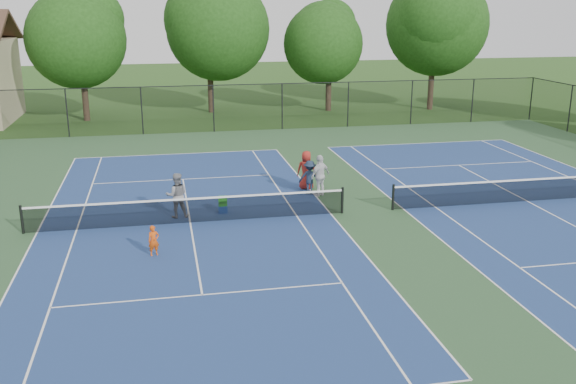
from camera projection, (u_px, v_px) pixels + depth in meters
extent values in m
plane|color=#234716|center=(367.00, 212.00, 25.51)|extent=(140.00, 140.00, 0.00)
cube|color=#2C4F2E|center=(367.00, 212.00, 25.51)|extent=(36.00, 36.00, 0.01)
cube|color=navy|center=(190.00, 223.00, 24.18)|extent=(10.97, 23.77, 0.00)
cube|color=white|center=(179.00, 154.00, 35.37)|extent=(10.97, 0.06, 0.00)
cube|color=white|center=(37.00, 232.00, 23.14)|extent=(0.06, 23.77, 0.00)
cube|color=white|center=(331.00, 214.00, 25.22)|extent=(0.06, 23.77, 0.00)
cube|color=white|center=(77.00, 230.00, 23.40)|extent=(0.06, 23.77, 0.00)
cube|color=white|center=(297.00, 216.00, 24.96)|extent=(0.06, 23.77, 0.00)
cube|color=white|center=(183.00, 179.00, 30.20)|extent=(8.23, 0.06, 0.00)
cube|color=white|center=(202.00, 295.00, 18.16)|extent=(8.23, 0.06, 0.00)
cube|color=white|center=(190.00, 223.00, 24.18)|extent=(0.06, 12.80, 0.00)
cylinder|color=black|center=(22.00, 220.00, 22.91)|extent=(0.10, 0.10, 1.07)
cylinder|color=black|center=(342.00, 200.00, 25.16)|extent=(0.10, 0.10, 1.07)
cube|color=black|center=(190.00, 211.00, 24.05)|extent=(11.90, 0.01, 0.90)
cube|color=white|center=(189.00, 199.00, 23.92)|extent=(11.90, 0.04, 0.07)
cube|color=navy|center=(527.00, 201.00, 26.83)|extent=(10.97, 23.77, 0.00)
cube|color=white|center=(417.00, 143.00, 38.02)|extent=(10.97, 0.06, 0.00)
cube|color=white|center=(403.00, 209.00, 25.79)|extent=(0.06, 23.77, 0.00)
cube|color=white|center=(435.00, 207.00, 26.05)|extent=(0.06, 23.77, 0.00)
cube|color=white|center=(459.00, 165.00, 32.86)|extent=(8.23, 0.06, 0.00)
cube|color=white|center=(527.00, 201.00, 26.83)|extent=(0.06, 12.80, 0.00)
cylinder|color=black|center=(393.00, 197.00, 25.56)|extent=(0.10, 0.10, 1.07)
cube|color=black|center=(528.00, 191.00, 26.71)|extent=(11.90, 0.01, 0.90)
cube|color=white|center=(530.00, 180.00, 26.57)|extent=(11.90, 0.04, 0.07)
cylinder|color=black|center=(67.00, 113.00, 39.47)|extent=(0.08, 0.08, 3.00)
cylinder|color=black|center=(142.00, 111.00, 40.32)|extent=(0.08, 0.08, 3.00)
cylinder|color=black|center=(213.00, 109.00, 41.18)|extent=(0.08, 0.08, 3.00)
cylinder|color=black|center=(282.00, 107.00, 42.03)|extent=(0.08, 0.08, 3.00)
cylinder|color=black|center=(348.00, 105.00, 42.88)|extent=(0.08, 0.08, 3.00)
cylinder|color=black|center=(411.00, 103.00, 43.73)|extent=(0.08, 0.08, 3.00)
cylinder|color=black|center=(472.00, 101.00, 44.59)|extent=(0.08, 0.08, 3.00)
cylinder|color=black|center=(531.00, 99.00, 45.44)|extent=(0.08, 0.08, 3.00)
cylinder|color=black|center=(570.00, 109.00, 41.20)|extent=(0.08, 0.08, 3.00)
cube|color=black|center=(282.00, 107.00, 42.03)|extent=(36.00, 0.01, 3.00)
cube|color=black|center=(282.00, 84.00, 41.61)|extent=(36.00, 0.05, 0.05)
cylinder|color=#2D2116|center=(85.00, 94.00, 45.10)|extent=(0.44, 0.44, 3.78)
sphere|color=#183B10|center=(80.00, 39.00, 44.05)|extent=(6.80, 6.80, 6.80)
sphere|color=#183B10|center=(79.00, 29.00, 43.86)|extent=(5.58, 5.58, 5.58)
sphere|color=#183B10|center=(78.00, 19.00, 43.68)|extent=(4.35, 4.35, 4.35)
cylinder|color=#2D2116|center=(211.00, 85.00, 48.64)|extent=(0.44, 0.44, 4.14)
sphere|color=#183B10|center=(209.00, 29.00, 47.47)|extent=(7.60, 7.60, 7.60)
sphere|color=#183B10|center=(208.00, 20.00, 47.30)|extent=(6.23, 6.23, 6.23)
sphere|color=#183B10|center=(208.00, 11.00, 47.12)|extent=(4.86, 4.86, 4.86)
cylinder|color=#2D2116|center=(329.00, 88.00, 49.50)|extent=(0.44, 0.44, 3.42)
sphere|color=#183B10|center=(329.00, 44.00, 48.56)|extent=(6.00, 6.00, 6.00)
sphere|color=#183B10|center=(329.00, 34.00, 48.36)|extent=(4.92, 4.92, 4.92)
sphere|color=#183B10|center=(330.00, 25.00, 48.17)|extent=(3.84, 3.84, 3.84)
cylinder|color=#2D2116|center=(431.00, 82.00, 49.95)|extent=(0.44, 0.44, 4.32)
sphere|color=#183B10|center=(435.00, 25.00, 48.74)|extent=(7.80, 7.80, 7.80)
sphere|color=#183B10|center=(435.00, 16.00, 48.57)|extent=(6.40, 6.40, 6.40)
sphere|color=#183B10|center=(436.00, 8.00, 48.40)|extent=(4.99, 4.99, 4.99)
imported|color=#D84A0E|center=(154.00, 241.00, 20.92)|extent=(0.43, 0.34, 1.02)
imported|color=gray|center=(177.00, 195.00, 24.61)|extent=(0.86, 0.67, 1.76)
imported|color=silver|center=(320.00, 175.00, 27.41)|extent=(1.12, 0.95, 1.80)
imported|color=#1B283C|center=(310.00, 177.00, 27.70)|extent=(1.09, 0.86, 1.49)
imported|color=maroon|center=(306.00, 170.00, 28.42)|extent=(0.95, 0.72, 1.74)
cube|color=#153E95|center=(223.00, 209.00, 25.33)|extent=(0.37, 0.31, 0.30)
cube|color=#22981A|center=(223.00, 201.00, 25.24)|extent=(0.35, 0.28, 0.37)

